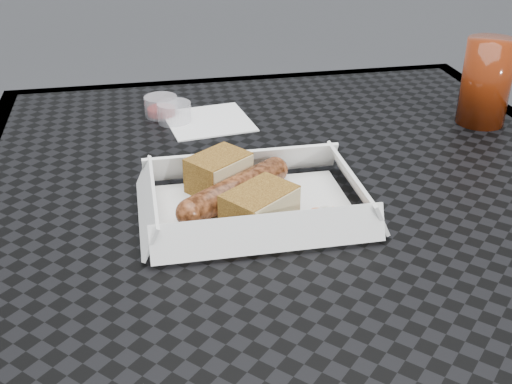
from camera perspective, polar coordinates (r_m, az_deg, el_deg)
patio_table at (r=0.84m, az=3.04°, el=-3.17°), size 0.80×0.80×0.74m
food_tray at (r=0.72m, az=-0.15°, el=-1.58°), size 0.22×0.15×0.00m
bratwurst at (r=0.73m, az=-1.87°, el=0.18°), size 0.14×0.12×0.03m
bread_near at (r=0.75m, az=-3.34°, el=1.74°), size 0.08×0.08×0.04m
bread_far at (r=0.69m, az=0.33°, el=-1.32°), size 0.09×0.09×0.04m
veg_garnish at (r=0.70m, az=6.21°, el=-2.28°), size 0.03×0.03×0.00m
napkin at (r=0.97m, az=-4.25°, el=6.32°), size 0.14×0.14×0.00m
condiment_cup_sauce at (r=0.99m, az=-8.44°, el=7.56°), size 0.05×0.05×0.03m
condiment_cup_empty at (r=0.96m, az=-7.27°, el=7.02°), size 0.05×0.05×0.03m
drink_glass at (r=1.00m, az=19.77°, el=9.18°), size 0.07×0.07×0.12m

